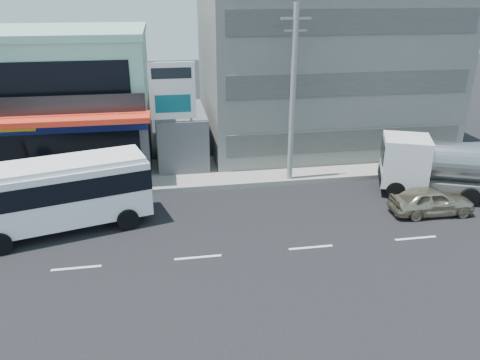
% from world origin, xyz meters
% --- Properties ---
extents(ground, '(120.00, 120.00, 0.00)m').
position_xyz_m(ground, '(0.00, 0.00, 0.00)').
color(ground, black).
rests_on(ground, ground).
extents(sidewalk, '(70.00, 5.00, 0.30)m').
position_xyz_m(sidewalk, '(5.00, 9.50, 0.15)').
color(sidewalk, gray).
rests_on(sidewalk, ground).
extents(shop_building, '(12.40, 11.70, 8.00)m').
position_xyz_m(shop_building, '(-8.00, 13.95, 4.00)').
color(shop_building, '#434348').
rests_on(shop_building, ground).
extents(concrete_building, '(16.00, 12.00, 14.00)m').
position_xyz_m(concrete_building, '(10.00, 15.00, 7.00)').
color(concrete_building, slate).
rests_on(concrete_building, ground).
extents(gap_structure, '(3.00, 6.00, 3.50)m').
position_xyz_m(gap_structure, '(0.00, 12.00, 1.75)').
color(gap_structure, '#434348').
rests_on(gap_structure, ground).
extents(satellite_dish, '(1.50, 1.50, 0.15)m').
position_xyz_m(satellite_dish, '(0.00, 11.00, 3.58)').
color(satellite_dish, slate).
rests_on(satellite_dish, gap_structure).
extents(billboard, '(2.60, 0.18, 6.90)m').
position_xyz_m(billboard, '(-0.50, 9.20, 4.93)').
color(billboard, gray).
rests_on(billboard, ground).
extents(utility_pole_near, '(1.60, 0.30, 10.00)m').
position_xyz_m(utility_pole_near, '(6.00, 7.40, 5.15)').
color(utility_pole_near, '#999993').
rests_on(utility_pole_near, ground).
extents(minibus, '(8.46, 4.60, 3.38)m').
position_xyz_m(minibus, '(-6.03, 3.60, 2.02)').
color(minibus, white).
rests_on(minibus, ground).
extents(sedan, '(4.22, 1.80, 1.42)m').
position_xyz_m(sedan, '(12.00, 2.27, 0.71)').
color(sedan, '#B6AB8B').
rests_on(sedan, ground).
extents(tanker_truck, '(8.35, 5.22, 3.18)m').
position_xyz_m(tanker_truck, '(14.17, 4.18, 1.71)').
color(tanker_truck, white).
rests_on(tanker_truck, ground).
extents(motorcycle_rider, '(1.84, 1.03, 2.23)m').
position_xyz_m(motorcycle_rider, '(-9.39, 6.80, 0.74)').
color(motorcycle_rider, '#590C1A').
rests_on(motorcycle_rider, ground).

